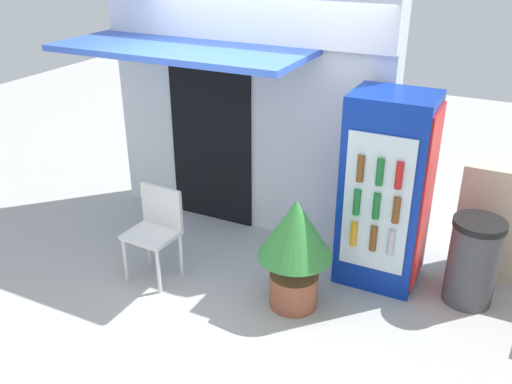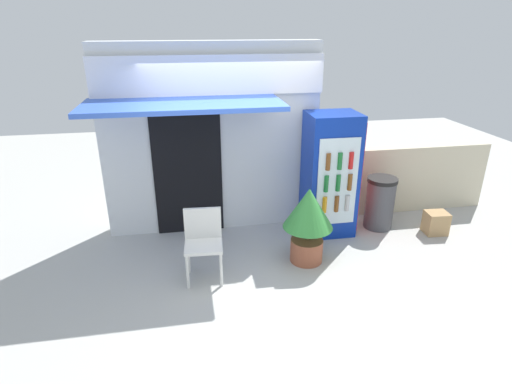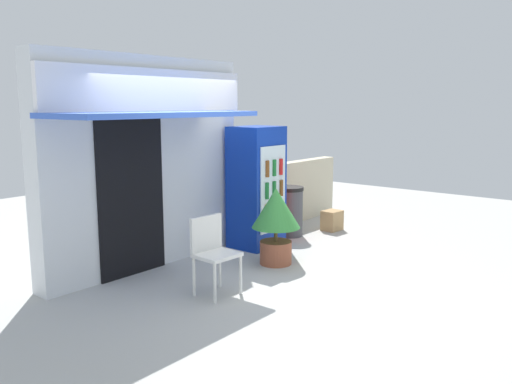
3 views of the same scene
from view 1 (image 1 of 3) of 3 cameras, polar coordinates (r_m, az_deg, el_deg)
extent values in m
plane|color=#B2B2AD|center=(5.39, -4.94, -9.68)|extent=(16.00, 16.00, 0.00)
cube|color=silver|center=(6.06, -0.81, 9.01)|extent=(3.16, 0.31, 2.77)
cube|color=white|center=(5.70, -1.81, 17.71)|extent=(3.16, 0.08, 0.53)
cube|color=blue|center=(5.53, -7.75, 14.19)|extent=(2.49, 1.03, 0.06)
cube|color=black|center=(6.22, -4.63, 5.58)|extent=(0.99, 0.03, 1.99)
cube|color=#0C2D9E|center=(5.23, 13.07, 0.10)|extent=(0.73, 0.61, 1.83)
cube|color=silver|center=(4.95, 12.16, -1.29)|extent=(0.58, 0.02, 1.28)
cube|color=red|center=(5.17, 17.07, -0.69)|extent=(0.02, 0.54, 1.64)
cylinder|color=orange|center=(5.12, 9.93, -4.20)|extent=(0.06, 0.06, 0.24)
cylinder|color=brown|center=(5.08, 11.88, -4.62)|extent=(0.06, 0.06, 0.24)
cylinder|color=#B2B2B7|center=(5.05, 13.60, -4.99)|extent=(0.06, 0.06, 0.24)
cylinder|color=#196B2D|center=(4.97, 10.24, -1.00)|extent=(0.06, 0.06, 0.24)
cylinder|color=#196B2D|center=(4.93, 12.18, -1.39)|extent=(0.06, 0.06, 0.24)
cylinder|color=brown|center=(4.90, 14.12, -1.78)|extent=(0.06, 0.06, 0.24)
cylinder|color=brown|center=(4.84, 10.61, 2.39)|extent=(0.06, 0.06, 0.24)
cylinder|color=#196B2D|center=(4.80, 12.52, 2.03)|extent=(0.06, 0.06, 0.24)
cylinder|color=red|center=(4.77, 14.39, 1.67)|extent=(0.06, 0.06, 0.24)
cylinder|color=silver|center=(5.50, -13.18, -6.76)|extent=(0.04, 0.04, 0.45)
cylinder|color=silver|center=(5.26, -9.90, -8.00)|extent=(0.04, 0.04, 0.45)
cylinder|color=silver|center=(5.71, -10.87, -5.21)|extent=(0.04, 0.04, 0.45)
cylinder|color=silver|center=(5.49, -7.63, -6.32)|extent=(0.04, 0.04, 0.45)
cube|color=silver|center=(5.36, -10.61, -4.31)|extent=(0.48, 0.43, 0.04)
cube|color=silver|center=(5.38, -9.58, -1.44)|extent=(0.46, 0.07, 0.41)
cylinder|color=#995138|center=(5.08, 3.85, -9.86)|extent=(0.43, 0.43, 0.32)
cylinder|color=brown|center=(4.94, 3.94, -7.46)|extent=(0.05, 0.05, 0.19)
cone|color=#388C3D|center=(4.76, 4.07, -3.75)|extent=(0.66, 0.66, 0.54)
cylinder|color=#47474C|center=(5.36, 21.17, -6.90)|extent=(0.43, 0.43, 0.76)
cylinder|color=black|center=(5.16, 21.88, -3.03)|extent=(0.45, 0.45, 0.06)
camera|label=2|loc=(3.15, -77.95, 3.92)|focal=28.88mm
camera|label=3|loc=(7.18, -65.21, 3.22)|focal=37.05mm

